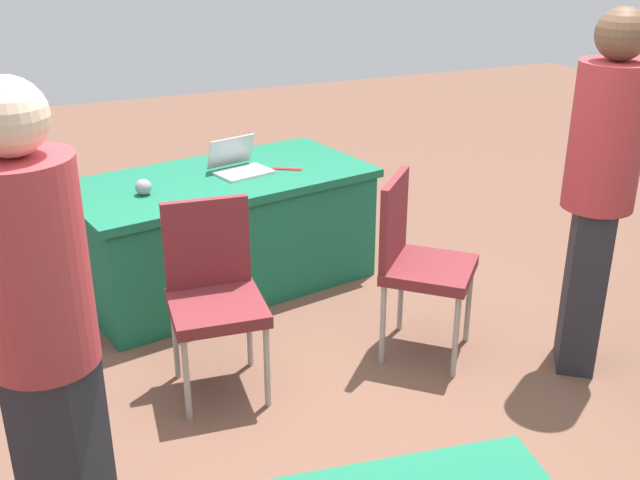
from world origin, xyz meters
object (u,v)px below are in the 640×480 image
chair_tucked_right (417,255)px  yarn_ball (143,187)px  person_attendee_browsing (600,179)px  scissors_red (287,169)px  table_foreground (223,231)px  laptop_silver (240,166)px  person_attendee_standing (41,324)px  chair_aisle (213,287)px

chair_tucked_right → yarn_ball: (1.19, -1.02, 0.21)m
person_attendee_browsing → scissors_red: size_ratio=10.10×
table_foreground → yarn_ball: bearing=17.7°
laptop_silver → table_foreground: bearing=-5.1°
person_attendee_standing → chair_tucked_right: bearing=67.5°
chair_aisle → chair_tucked_right: bearing=-179.6°
person_attendee_browsing → laptop_silver: 2.11m
yarn_ball → person_attendee_standing: bearing=70.2°
yarn_ball → scissors_red: bearing=-172.9°
yarn_ball → chair_tucked_right: bearing=139.3°
person_attendee_standing → laptop_silver: size_ratio=4.66×
person_attendee_browsing → yarn_ball: person_attendee_browsing is taller
table_foreground → chair_tucked_right: 1.39m
chair_aisle → laptop_silver: chair_aisle is taller
person_attendee_standing → yarn_ball: (-0.67, -1.86, -0.23)m
chair_tucked_right → person_attendee_standing: person_attendee_standing is taller
table_foreground → chair_aisle: bearing=71.6°
chair_tucked_right → laptop_silver: 1.34m
person_attendee_standing → table_foreground: bearing=103.5°
chair_tucked_right → person_attendee_browsing: person_attendee_browsing is taller
table_foreground → person_attendee_standing: bearing=60.0°
table_foreground → laptop_silver: bearing=-170.1°
table_foreground → chair_tucked_right: size_ratio=2.02×
laptop_silver → yarn_ball: bearing=1.0°
person_attendee_standing → yarn_ball: bearing=113.6°
chair_aisle → table_foreground: bearing=-102.7°
laptop_silver → chair_tucked_right: bearing=100.0°
chair_aisle → person_attendee_browsing: (-1.77, 0.56, 0.48)m
chair_aisle → scissors_red: size_ratio=5.25×
chair_tucked_right → yarn_ball: chair_tucked_right is taller
table_foreground → chair_aisle: 1.15m
chair_aisle → person_attendee_browsing: bearing=168.1°
chair_tucked_right → laptop_silver: (0.56, -1.20, 0.21)m
laptop_silver → scissors_red: laptop_silver is taller
table_foreground → scissors_red: scissors_red is taller
table_foreground → chair_tucked_right: (-0.70, 1.18, 0.20)m
chair_tucked_right → yarn_ball: 1.58m
table_foreground → yarn_ball: (0.49, 0.16, 0.41)m
chair_aisle → yarn_ball: size_ratio=10.28×
scissors_red → chair_aisle: bearing=-95.5°
chair_tucked_right → scissors_red: size_ratio=5.38×
chair_tucked_right → yarn_ball: bearing=-87.5°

